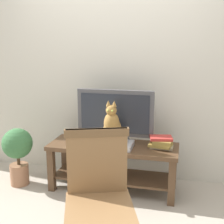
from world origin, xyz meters
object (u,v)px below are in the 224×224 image
Objects in this scene: media_box at (112,144)px; wooden_chair at (98,189)px; tv_stand at (113,158)px; cat at (112,127)px; potted_plant at (18,150)px; tv at (115,115)px; book_stack at (162,143)px.

wooden_chair is at bearing -82.12° from media_box.
wooden_chair is (0.15, -1.06, 0.19)m from tv_stand.
cat reaches higher than wooden_chair.
potted_plant is (-1.06, -0.14, 0.05)m from tv_stand.
media_box is (0.01, -0.16, -0.28)m from tv.
tv_stand is 3.22× the size of media_box.
wooden_chair is at bearing -108.87° from book_stack.
cat is at bearing -87.22° from tv.
media_box reaches higher than tv_stand.
cat reaches higher than tv_stand.
media_box is at bearing 97.88° from wooden_chair.
potted_plant is at bearing -172.42° from tv_stand.
tv is 3.30× the size of book_stack.
media_box is 1.70× the size of book_stack.
cat is at bearing -169.95° from book_stack.
tv is 0.86× the size of wooden_chair.
tv is 0.57m from book_stack.
tv is (0.00, 0.09, 0.46)m from tv_stand.
cat is at bearing -85.92° from media_box.
potted_plant is at bearing -175.90° from media_box.
cat is at bearing 3.29° from potted_plant.
potted_plant is at bearing -167.61° from tv.
potted_plant is (-1.07, -0.08, -0.13)m from media_box.
tv_stand is at bearing 97.79° from wooden_chair.
tv reaches higher than book_stack.
cat is 1.79× the size of book_stack.
wooden_chair reaches higher than potted_plant.
tv_stand is 0.47m from tv.
cat is 1.01m from wooden_chair.
wooden_chair is at bearing -82.83° from tv.
book_stack is (0.51, -0.08, -0.24)m from tv.
tv_stand is 0.19m from media_box.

